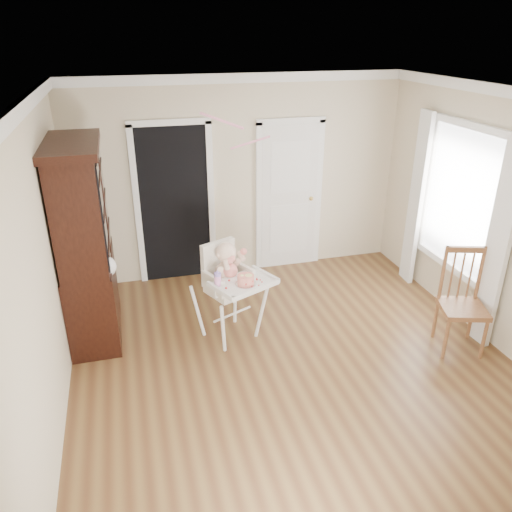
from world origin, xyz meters
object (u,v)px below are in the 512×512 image
object	(u,v)px
sippy_cup	(218,279)
high_chair	(229,281)
china_cabinet	(86,244)
cake	(246,280)
dining_chair	(462,304)

from	to	relation	value
sippy_cup	high_chair	bearing A→B (deg)	53.85
high_chair	sippy_cup	size ratio (longest dim) A/B	6.26
china_cabinet	cake	bearing A→B (deg)	-26.16
cake	dining_chair	bearing A→B (deg)	-14.06
high_chair	china_cabinet	size ratio (longest dim) A/B	0.52
high_chair	sippy_cup	distance (m)	0.32
cake	china_cabinet	size ratio (longest dim) A/B	0.10
sippy_cup	china_cabinet	bearing A→B (deg)	150.67
china_cabinet	sippy_cup	bearing A→B (deg)	-29.33
china_cabinet	dining_chair	distance (m)	4.08
cake	sippy_cup	world-z (taller)	sippy_cup
sippy_cup	china_cabinet	xyz separation A→B (m)	(-1.29, 0.73, 0.24)
sippy_cup	china_cabinet	size ratio (longest dim) A/B	0.08
sippy_cup	dining_chair	bearing A→B (deg)	-13.57
dining_chair	high_chair	bearing A→B (deg)	178.05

